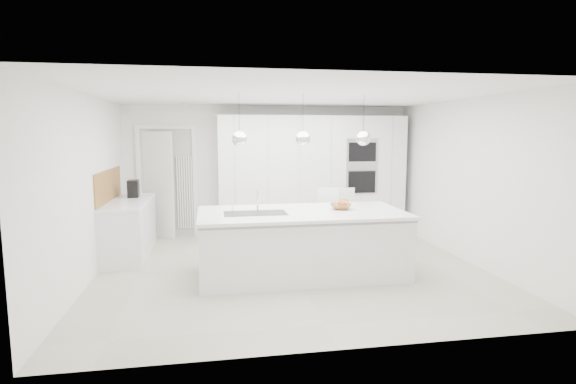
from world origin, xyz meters
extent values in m
plane|color=#B8AF95|center=(0.00, 0.00, 0.00)|extent=(5.50, 5.50, 0.00)
plane|color=white|center=(0.00, 2.50, 1.25)|extent=(5.50, 0.00, 5.50)
plane|color=white|center=(-2.75, 0.00, 1.25)|extent=(0.00, 5.00, 5.00)
plane|color=white|center=(0.00, 0.00, 2.50)|extent=(5.50, 5.50, 0.00)
cube|color=white|center=(0.80, 2.20, 1.15)|extent=(3.60, 0.60, 2.30)
cube|color=white|center=(-2.20, 2.42, 1.00)|extent=(0.76, 0.38, 2.00)
cube|color=white|center=(-2.45, 1.20, 0.43)|extent=(0.60, 1.80, 0.86)
cube|color=white|center=(-2.45, 1.20, 0.88)|extent=(0.62, 1.82, 0.04)
cube|color=#A06E38|center=(-2.74, 1.20, 1.15)|extent=(0.02, 1.80, 0.50)
cube|color=white|center=(0.10, -0.30, 0.43)|extent=(2.80, 1.20, 0.86)
cube|color=white|center=(0.10, -0.25, 0.88)|extent=(2.84, 1.40, 0.04)
cylinder|color=white|center=(-0.50, -0.10, 1.05)|extent=(0.02, 0.02, 0.30)
sphere|color=white|center=(-0.75, -0.30, 1.90)|extent=(0.20, 0.20, 0.20)
sphere|color=white|center=(0.10, -0.30, 1.90)|extent=(0.20, 0.20, 0.20)
sphere|color=white|center=(0.95, -0.30, 1.90)|extent=(0.20, 0.20, 0.20)
imported|color=#A06E38|center=(0.68, -0.17, 0.94)|extent=(0.39, 0.39, 0.08)
cube|color=black|center=(-2.43, 1.60, 1.04)|extent=(0.18, 0.28, 0.29)
sphere|color=#BF3A18|center=(0.71, -0.24, 0.97)|extent=(0.09, 0.09, 0.09)
sphere|color=#BF3A18|center=(0.69, -0.14, 0.97)|extent=(0.07, 0.07, 0.07)
sphere|color=#BF3A18|center=(0.68, -0.20, 0.96)|extent=(0.07, 0.07, 0.07)
torus|color=gold|center=(0.72, -0.17, 1.01)|extent=(0.22, 0.16, 0.19)
camera|label=1|loc=(-1.13, -6.25, 1.97)|focal=28.00mm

